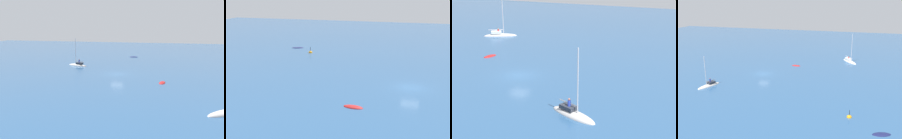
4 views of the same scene
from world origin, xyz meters
TOP-DOWN VIEW (x-y plane):
  - ground_plane at (0.00, 0.00)m, footprint 164.49×164.49m
  - dinghy at (9.56, -6.03)m, footprint 1.40×2.58m
  - yacht at (-11.65, 8.03)m, footprint 5.67×3.26m
  - tender at (-0.22, 26.75)m, footprint 2.77×1.51m

SIDE VIEW (x-z plane):
  - ground_plane at x=0.00m, z-range 0.00..0.00m
  - dinghy at x=9.56m, z-range -0.21..0.21m
  - tender at x=-0.22m, z-range -0.20..0.20m
  - yacht at x=-11.65m, z-range -3.52..3.75m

